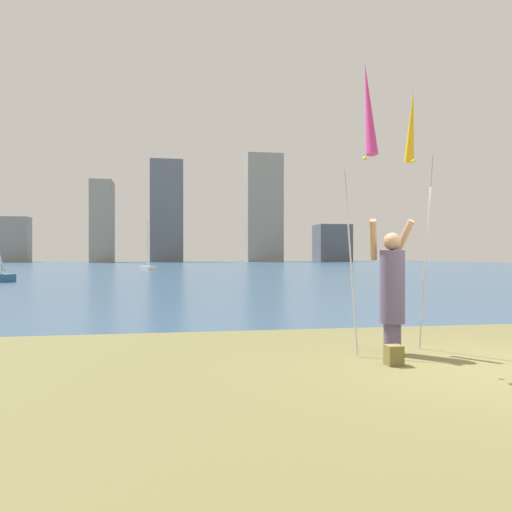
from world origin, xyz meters
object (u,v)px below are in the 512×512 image
(person, at_px, (392,287))
(kite_flag_left, at_px, (368,115))
(sailboat_1, at_px, (147,268))
(kite_flag_right, at_px, (412,133))
(bag, at_px, (394,355))

(person, bearing_deg, kite_flag_left, -156.06)
(person, height_order, sailboat_1, sailboat_1)
(kite_flag_right, bearing_deg, kite_flag_left, -137.45)
(person, relative_size, sailboat_1, 0.44)
(bag, bearing_deg, kite_flag_left, 138.56)
(bag, height_order, sailboat_1, sailboat_1)
(kite_flag_left, xyz_separation_m, bag, (0.27, -0.24, -3.25))
(kite_flag_left, height_order, kite_flag_right, same)
(bag, bearing_deg, kite_flag_right, 55.24)
(kite_flag_left, height_order, bag, kite_flag_left)
(kite_flag_left, relative_size, bag, 15.52)
(kite_flag_right, xyz_separation_m, sailboat_1, (-5.38, 42.35, -3.18))
(person, distance_m, sailboat_1, 43.20)
(sailboat_1, bearing_deg, person, -83.65)
(kite_flag_left, distance_m, kite_flag_right, 1.64)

